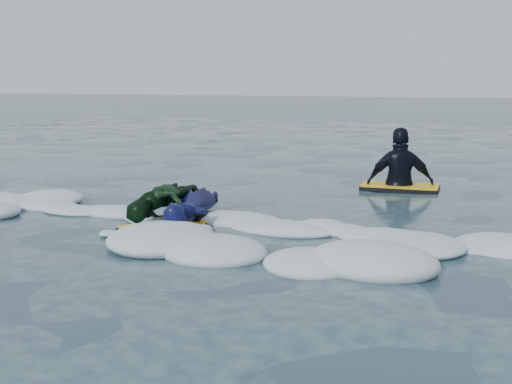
% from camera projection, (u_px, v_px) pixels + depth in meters
% --- Properties ---
extents(ground, '(120.00, 120.00, 0.00)m').
position_uv_depth(ground, '(162.00, 256.00, 6.64)').
color(ground, '#162A36').
rests_on(ground, ground).
extents(foam_band, '(12.00, 3.10, 0.30)m').
position_uv_depth(foam_band, '(204.00, 234.00, 7.60)').
color(foam_band, silver).
rests_on(foam_band, ground).
extents(prone_woman_unit, '(0.86, 1.66, 0.41)m').
position_uv_depth(prone_woman_unit, '(190.00, 209.00, 8.02)').
color(prone_woman_unit, black).
rests_on(prone_woman_unit, ground).
extents(prone_child_unit, '(0.85, 1.38, 0.52)m').
position_uv_depth(prone_child_unit, '(164.00, 206.00, 7.93)').
color(prone_child_unit, black).
rests_on(prone_child_unit, ground).
extents(waiting_rider_unit, '(1.28, 0.74, 1.88)m').
position_uv_depth(waiting_rider_unit, '(400.00, 185.00, 10.57)').
color(waiting_rider_unit, black).
rests_on(waiting_rider_unit, ground).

